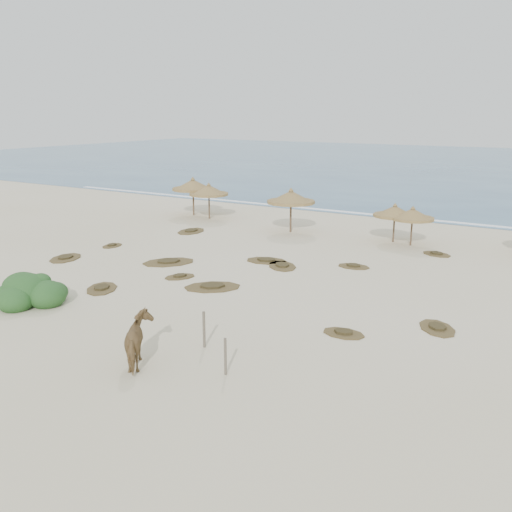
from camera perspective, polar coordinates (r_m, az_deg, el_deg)
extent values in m
plane|color=beige|center=(25.21, -6.83, -5.06)|extent=(160.00, 160.00, 0.00)
cube|color=navy|center=(95.12, 22.58, 8.23)|extent=(200.00, 100.00, 0.01)
cube|color=white|center=(47.72, 12.84, 3.93)|extent=(70.00, 0.60, 0.01)
cylinder|color=brown|center=(47.04, -6.28, 5.50)|extent=(0.13, 0.13, 2.35)
cylinder|color=olive|center=(46.90, -6.31, 6.68)|extent=(3.56, 3.56, 0.20)
cone|color=olive|center=(46.86, -6.33, 7.13)|extent=(3.44, 3.44, 0.84)
cone|color=olive|center=(46.80, -6.34, 7.74)|extent=(0.40, 0.40, 0.25)
cylinder|color=brown|center=(45.33, -4.71, 5.08)|extent=(0.12, 0.12, 2.15)
cylinder|color=olive|center=(45.19, -4.73, 6.19)|extent=(3.92, 3.92, 0.18)
cone|color=olive|center=(45.15, -4.74, 6.62)|extent=(3.79, 3.79, 0.77)
cone|color=olive|center=(45.09, -4.75, 7.20)|extent=(0.37, 0.37, 0.23)
cylinder|color=brown|center=(40.19, 3.49, 4.05)|extent=(0.13, 0.13, 2.35)
cylinder|color=olive|center=(40.02, 3.51, 5.42)|extent=(4.15, 4.15, 0.20)
cone|color=olive|center=(39.97, 3.52, 5.95)|extent=(4.01, 4.01, 0.84)
cone|color=olive|center=(39.90, 3.53, 6.66)|extent=(0.40, 0.40, 0.25)
cylinder|color=brown|center=(38.12, 13.62, 2.79)|extent=(0.11, 0.11, 1.92)
cylinder|color=olive|center=(37.98, 13.69, 3.96)|extent=(3.47, 3.47, 0.16)
cone|color=olive|center=(37.93, 13.72, 4.41)|extent=(3.35, 3.35, 0.69)
cone|color=olive|center=(37.86, 13.75, 5.03)|extent=(0.33, 0.33, 0.20)
cylinder|color=brown|center=(37.42, 15.28, 2.46)|extent=(0.11, 0.11, 1.91)
cylinder|color=olive|center=(37.27, 15.36, 3.64)|extent=(3.26, 3.26, 0.16)
cone|color=olive|center=(37.22, 15.39, 4.10)|extent=(3.15, 3.15, 0.68)
cone|color=olive|center=(37.15, 15.43, 4.72)|extent=(0.33, 0.33, 0.20)
imported|color=brown|center=(19.60, -11.57, -8.33)|extent=(2.04, 2.18, 1.74)
cylinder|color=#6C5F51|center=(20.75, -5.22, -7.34)|extent=(0.11, 0.11, 1.36)
cylinder|color=#6C5F51|center=(18.68, -3.08, -10.01)|extent=(0.10, 0.10, 1.26)
ellipsoid|color=#265524|center=(27.22, -21.98, -3.27)|extent=(2.11, 2.11, 1.58)
ellipsoid|color=#265524|center=(26.70, -20.19, -3.68)|extent=(1.68, 1.68, 1.26)
ellipsoid|color=#265524|center=(28.13, -22.32, -2.87)|extent=(1.79, 1.79, 1.34)
ellipsoid|color=#265524|center=(26.70, -22.93, -4.06)|extent=(1.58, 1.58, 1.18)
ellipsoid|color=#265524|center=(27.32, -23.36, -3.75)|extent=(1.47, 1.47, 1.11)
ellipsoid|color=#265524|center=(27.34, -19.56, -3.44)|extent=(1.26, 1.26, 0.95)
ellipsoid|color=#265524|center=(27.17, -20.77, -2.38)|extent=(0.95, 0.95, 0.71)
ellipsoid|color=#265524|center=(27.41, -22.28, -2.27)|extent=(0.84, 0.84, 0.63)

